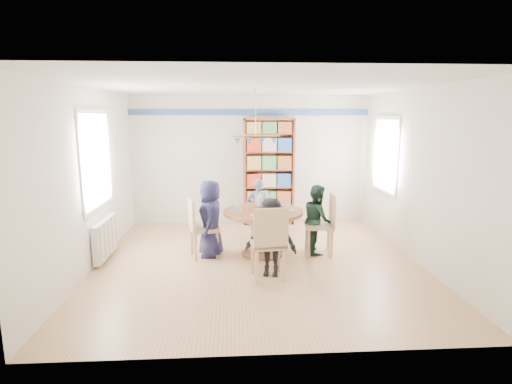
{
  "coord_description": "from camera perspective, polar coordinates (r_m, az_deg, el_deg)",
  "views": [
    {
      "loc": [
        -0.38,
        -5.97,
        2.25
      ],
      "look_at": [
        0.0,
        0.4,
        1.05
      ],
      "focal_mm": 28.0,
      "sensor_mm": 36.0,
      "label": 1
    }
  ],
  "objects": [
    {
      "name": "chair_right",
      "position": [
        6.68,
        9.78,
        -4.09
      ],
      "size": [
        0.5,
        0.5,
        1.03
      ],
      "color": "#D9B485",
      "rests_on": "ground"
    },
    {
      "name": "room_shell",
      "position": [
        6.86,
        -2.42,
        5.62
      ],
      "size": [
        5.0,
        5.0,
        5.0
      ],
      "color": "white",
      "rests_on": "ground"
    },
    {
      "name": "dining_table",
      "position": [
        6.57,
        1.02,
        -4.28
      ],
      "size": [
        1.3,
        1.3,
        0.75
      ],
      "color": "brown",
      "rests_on": "ground"
    },
    {
      "name": "person_right",
      "position": [
        6.74,
        8.74,
        -3.83
      ],
      "size": [
        0.45,
        0.57,
        1.16
      ],
      "primitive_type": "imported",
      "rotation": [
        0.0,
        0.0,
        1.59
      ],
      "color": "#162D21",
      "rests_on": "ground"
    },
    {
      "name": "ground",
      "position": [
        6.39,
        0.22,
        -9.97
      ],
      "size": [
        5.0,
        5.0,
        0.0
      ],
      "primitive_type": "plane",
      "color": "tan"
    },
    {
      "name": "radiator",
      "position": [
        6.86,
        -20.67,
        -6.14
      ],
      "size": [
        0.12,
        1.0,
        0.6
      ],
      "color": "silver",
      "rests_on": "ground"
    },
    {
      "name": "person_left",
      "position": [
        6.53,
        -6.51,
        -3.79
      ],
      "size": [
        0.4,
        0.62,
        1.26
      ],
      "primitive_type": "imported",
      "rotation": [
        0.0,
        0.0,
        -1.56
      ],
      "color": "#1C1C3E",
      "rests_on": "ground"
    },
    {
      "name": "chair_left",
      "position": [
        6.53,
        -8.17,
        -4.66
      ],
      "size": [
        0.53,
        0.53,
        0.97
      ],
      "color": "#D9B485",
      "rests_on": "ground"
    },
    {
      "name": "chair_far",
      "position": [
        7.58,
        0.6,
        -2.9
      ],
      "size": [
        0.48,
        0.48,
        0.86
      ],
      "color": "#D9B485",
      "rests_on": "ground"
    },
    {
      "name": "person_near",
      "position": [
        5.69,
        2.14,
        -6.54
      ],
      "size": [
        0.81,
        0.58,
        1.14
      ],
      "primitive_type": "imported",
      "rotation": [
        0.0,
        0.0,
        -0.24
      ],
      "color": "black",
      "rests_on": "ground"
    },
    {
      "name": "bookshelf",
      "position": [
        8.42,
        1.83,
        2.78
      ],
      "size": [
        1.06,
        0.32,
        2.23
      ],
      "color": "brown",
      "rests_on": "ground"
    },
    {
      "name": "person_far",
      "position": [
        7.44,
        0.26,
        -2.4
      ],
      "size": [
        0.45,
        0.32,
        1.14
      ],
      "primitive_type": "imported",
      "rotation": [
        0.0,
        0.0,
        3.27
      ],
      "color": "gray",
      "rests_on": "ground"
    },
    {
      "name": "tableware",
      "position": [
        6.53,
        0.81,
        -2.08
      ],
      "size": [
        1.06,
        1.06,
        0.28
      ],
      "color": "white",
      "rests_on": "dining_table"
    },
    {
      "name": "chair_near",
      "position": [
        5.53,
        1.9,
        -6.9
      ],
      "size": [
        0.51,
        0.51,
        1.06
      ],
      "color": "#D9B485",
      "rests_on": "ground"
    }
  ]
}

